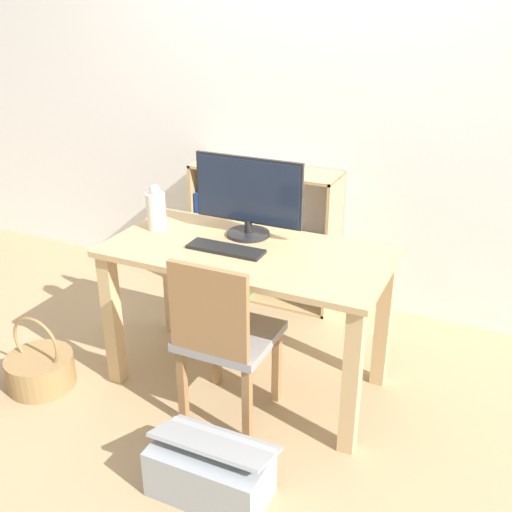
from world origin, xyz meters
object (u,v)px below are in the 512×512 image
bookshelf (241,240)px  monitor (248,194)px  chair (223,335)px  storage_box (210,470)px  vase (156,210)px  basket (40,369)px  keyboard (226,249)px

bookshelf → monitor: bearing=-61.1°
chair → storage_box: 0.57m
vase → chair: vase is taller
monitor → storage_box: bearing=-73.9°
basket → keyboard: bearing=26.4°
monitor → basket: bearing=-143.5°
basket → vase: bearing=52.1°
chair → basket: (-0.96, -0.16, -0.36)m
chair → storage_box: size_ratio=1.75×
basket → storage_box: 1.15m
vase → chair: 0.76m
chair → basket: size_ratio=2.14×
bookshelf → basket: bearing=-108.9°
basket → monitor: bearing=36.5°
monitor → bookshelf: (-0.40, 0.72, -0.58)m
storage_box → monitor: bearing=106.1°
keyboard → basket: size_ratio=0.94×
keyboard → storage_box: (0.27, -0.69, -0.62)m
vase → chair: (0.56, -0.36, -0.38)m
monitor → keyboard: 0.30m
storage_box → vase: bearing=132.2°
vase → storage_box: (0.71, -0.79, -0.72)m
vase → storage_box: 1.28m
vase → basket: 0.99m
keyboard → storage_box: 0.97m
monitor → chair: 0.69m
keyboard → vase: 0.46m
chair → bookshelf: 1.30m
chair → storage_box: chair is taller
keyboard → bookshelf: 1.08m
chair → storage_box: (0.16, -0.43, -0.34)m
bookshelf → keyboard: bearing=-67.7°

